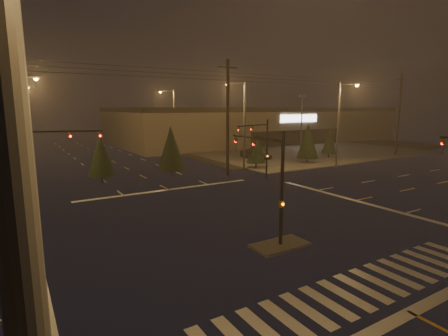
{
  "coord_description": "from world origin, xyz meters",
  "views": [
    {
      "loc": [
        -11.48,
        -17.18,
        7.13
      ],
      "look_at": [
        0.98,
        3.25,
        3.0
      ],
      "focal_mm": 28.0,
      "sensor_mm": 36.0,
      "label": 1
    }
  ],
  "objects": [
    {
      "name": "conifer_3",
      "position": [
        -4.37,
        16.96,
        2.66
      ],
      "size": [
        2.52,
        2.52,
        4.63
      ],
      "color": "black",
      "rests_on": "ground"
    },
    {
      "name": "streetlight_2",
      "position": [
        -11.18,
        34.0,
        5.8
      ],
      "size": [
        2.77,
        0.32,
        10.0
      ],
      "color": "#38383A",
      "rests_on": "ground"
    },
    {
      "name": "streetlight_3",
      "position": [
        11.18,
        16.0,
        5.8
      ],
      "size": [
        2.77,
        0.32,
        10.0
      ],
      "color": "#38383A",
      "rests_on": "ground"
    },
    {
      "name": "signal_mast_ne",
      "position": [
        9.5,
        10.14,
        3.79
      ],
      "size": [
        4.84,
        1.86,
        6.0
      ],
      "color": "black",
      "rests_on": "ground"
    },
    {
      "name": "streetlight_1",
      "position": [
        -11.18,
        18.0,
        5.8
      ],
      "size": [
        2.77,
        0.32,
        10.0
      ],
      "color": "#38383A",
      "rests_on": "ground"
    },
    {
      "name": "utility_pole_1",
      "position": [
        8.0,
        14.0,
        6.13
      ],
      "size": [
        2.2,
        0.32,
        12.0
      ],
      "color": "black",
      "rests_on": "ground"
    },
    {
      "name": "streetlight_6",
      "position": [
        22.0,
        11.18,
        5.8
      ],
      "size": [
        0.32,
        2.77,
        10.0
      ],
      "color": "#38383A",
      "rests_on": "ground"
    },
    {
      "name": "car_parked",
      "position": [
        17.62,
        21.86,
        0.8
      ],
      "size": [
        3.24,
        5.04,
        1.6
      ],
      "primitive_type": "imported",
      "rotation": [
        0.0,
        0.0,
        0.31
      ],
      "color": "black",
      "rests_on": "ground"
    },
    {
      "name": "signal_mast_nw",
      "position": [
        -9.5,
        10.14,
        3.79
      ],
      "size": [
        4.84,
        1.86,
        6.0
      ],
      "color": "black",
      "rests_on": "ground"
    },
    {
      "name": "sidewalk_ne",
      "position": [
        30.0,
        30.0,
        0.06
      ],
      "size": [
        36.0,
        36.0,
        0.12
      ],
      "primitive_type": "cube",
      "color": "#43403C",
      "rests_on": "ground"
    },
    {
      "name": "parking_lot",
      "position": [
        35.0,
        28.0,
        0.04
      ],
      "size": [
        50.0,
        24.0,
        0.08
      ],
      "primitive_type": "cube",
      "color": "black",
      "rests_on": "ground"
    },
    {
      "name": "ground",
      "position": [
        0.0,
        0.0,
        0.0
      ],
      "size": [
        140.0,
        140.0,
        0.0
      ],
      "primitive_type": "plane",
      "color": "black",
      "rests_on": "ground"
    },
    {
      "name": "crosswalk",
      "position": [
        0.0,
        -9.0,
        0.01
      ],
      "size": [
        15.0,
        2.6,
        0.01
      ],
      "primitive_type": "cube",
      "color": "beige",
      "rests_on": "ground"
    },
    {
      "name": "signal_mast_median",
      "position": [
        0.0,
        -3.07,
        3.75
      ],
      "size": [
        0.25,
        4.59,
        6.0
      ],
      "color": "black",
      "rests_on": "ground"
    },
    {
      "name": "retail_building",
      "position": [
        35.0,
        45.99,
        3.84
      ],
      "size": [
        60.2,
        28.3,
        7.2
      ],
      "color": "#695B4B",
      "rests_on": "ground"
    },
    {
      "name": "utility_pole_2",
      "position": [
        38.0,
        14.0,
        6.13
      ],
      "size": [
        2.2,
        0.32,
        12.0
      ],
      "color": "black",
      "rests_on": "ground"
    },
    {
      "name": "stop_bar_near",
      "position": [
        0.0,
        -11.0,
        0.01
      ],
      "size": [
        16.0,
        0.5,
        0.01
      ],
      "primitive_type": "cube",
      "color": "beige",
      "rests_on": "ground"
    },
    {
      "name": "conifer_2",
      "position": [
        27.3,
        17.45,
        2.3
      ],
      "size": [
        2.05,
        2.05,
        3.91
      ],
      "color": "black",
      "rests_on": "ground"
    },
    {
      "name": "median_island",
      "position": [
        0.0,
        -4.0,
        0.07
      ],
      "size": [
        3.0,
        1.6,
        0.15
      ],
      "primitive_type": "cube",
      "color": "#43403C",
      "rests_on": "ground"
    },
    {
      "name": "streetlight_0",
      "position": [
        -11.18,
        -15.0,
        5.8
      ],
      "size": [
        2.77,
        0.32,
        10.0
      ],
      "color": "#38383A",
      "rests_on": "ground"
    },
    {
      "name": "conifer_1",
      "position": [
        21.27,
        15.65,
        2.91
      ],
      "size": [
        2.83,
        2.83,
        5.12
      ],
      "color": "black",
      "rests_on": "ground"
    },
    {
      "name": "conifer_0",
      "position": [
        13.16,
        15.87,
        2.43
      ],
      "size": [
        2.22,
        2.22,
        4.17
      ],
      "color": "black",
      "rests_on": "ground"
    },
    {
      "name": "streetlight_4",
      "position": [
        11.18,
        36.0,
        5.8
      ],
      "size": [
        2.77,
        0.32,
        10.0
      ],
      "color": "#38383A",
      "rests_on": "ground"
    },
    {
      "name": "conifer_4",
      "position": [
        2.63,
        16.53,
        2.99
      ],
      "size": [
        2.94,
        2.94,
        5.29
      ],
      "color": "black",
      "rests_on": "ground"
    },
    {
      "name": "stop_bar_far",
      "position": [
        0.0,
        11.0,
        0.01
      ],
      "size": [
        16.0,
        0.5,
        0.01
      ],
      "primitive_type": "cube",
      "color": "beige",
      "rests_on": "ground"
    }
  ]
}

